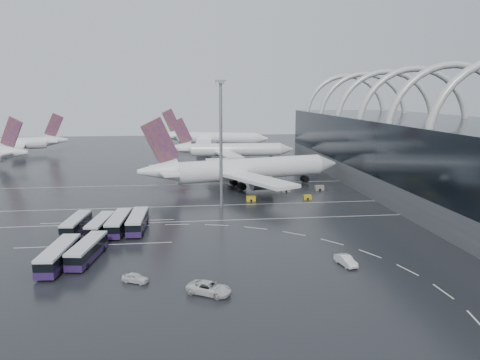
{
  "coord_description": "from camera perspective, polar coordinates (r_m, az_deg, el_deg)",
  "views": [
    {
      "loc": [
        -7.45,
        -99.85,
        27.13
      ],
      "look_at": [
        5.57,
        7.79,
        7.0
      ],
      "focal_mm": 35.0,
      "sensor_mm": 36.0,
      "label": 1
    }
  ],
  "objects": [
    {
      "name": "bus_bay_line_north",
      "position": [
        104.78,
        -15.8,
        -4.89
      ],
      "size": [
        28.0,
        0.25,
        0.01
      ],
      "primitive_type": "cube",
      "color": "silver",
      "rests_on": "ground"
    },
    {
      "name": "airliner_gate_c",
      "position": [
        235.72,
        -3.52,
        5.09
      ],
      "size": [
        54.63,
        49.66,
        19.71
      ],
      "rotation": [
        0.0,
        0.0,
        -0.27
      ],
      "color": "white",
      "rests_on": "ground"
    },
    {
      "name": "airliner_main",
      "position": [
        135.52,
        0.14,
        1.23
      ],
      "size": [
        61.29,
        53.0,
        21.03
      ],
      "rotation": [
        0.0,
        0.0,
        0.27
      ],
      "color": "white",
      "rests_on": "ground"
    },
    {
      "name": "van_curve_b",
      "position": [
        71.17,
        -12.64,
        -11.56
      ],
      "size": [
        4.35,
        3.28,
        1.38
      ],
      "primitive_type": "imported",
      "rotation": [
        0.0,
        0.0,
        1.1
      ],
      "color": "silver",
      "rests_on": "ground"
    },
    {
      "name": "airliner_gate_b",
      "position": [
        190.58,
        -1.32,
        3.67
      ],
      "size": [
        50.84,
        45.72,
        17.67
      ],
      "rotation": [
        0.0,
        0.0,
        -0.05
      ],
      "color": "white",
      "rests_on": "ground"
    },
    {
      "name": "bus_bay_line_south",
      "position": [
        89.67,
        -17.35,
        -7.59
      ],
      "size": [
        28.0,
        0.25,
        0.01
      ],
      "primitive_type": "cube",
      "color": "silver",
      "rests_on": "ground"
    },
    {
      "name": "ground",
      "position": [
        103.73,
        -2.55,
        -4.65
      ],
      "size": [
        420.0,
        420.0,
        0.0
      ],
      "primitive_type": "plane",
      "color": "black",
      "rests_on": "ground"
    },
    {
      "name": "gse_cart_belly_b",
      "position": [
        131.24,
        5.62,
        -1.19
      ],
      "size": [
        2.23,
        1.32,
        1.22
      ],
      "primitive_type": "cube",
      "color": "slate",
      "rests_on": "ground"
    },
    {
      "name": "lane_marking_mid",
      "position": [
        115.33,
        -3.0,
        -3.1
      ],
      "size": [
        120.0,
        0.25,
        0.01
      ],
      "primitive_type": "cube",
      "color": "silver",
      "rests_on": "ground"
    },
    {
      "name": "van_curve_c",
      "position": [
        77.8,
        12.78,
        -9.54
      ],
      "size": [
        2.71,
        5.11,
        1.6
      ],
      "primitive_type": "imported",
      "rotation": [
        0.0,
        0.0,
        0.22
      ],
      "color": "silver",
      "rests_on": "ground"
    },
    {
      "name": "gse_cart_belly_e",
      "position": [
        140.62,
        4.09,
        -0.38
      ],
      "size": [
        2.2,
        1.3,
        1.2
      ],
      "primitive_type": "cube",
      "color": "gold",
      "rests_on": "ground"
    },
    {
      "name": "bus_row_near_b",
      "position": [
        96.09,
        -16.65,
        -5.31
      ],
      "size": [
        4.19,
        12.52,
        3.02
      ],
      "rotation": [
        0.0,
        0.0,
        1.45
      ],
      "color": "#2A1441",
      "rests_on": "ground"
    },
    {
      "name": "terminal",
      "position": [
        139.11,
        22.94,
        2.97
      ],
      "size": [
        42.0,
        160.0,
        34.9
      ],
      "color": "#5D6063",
      "rests_on": "ground"
    },
    {
      "name": "bus_row_far_b",
      "position": [
        81.77,
        -18.13,
        -8.12
      ],
      "size": [
        4.77,
        13.05,
        3.14
      ],
      "rotation": [
        0.0,
        0.0,
        1.42
      ],
      "color": "#2A1441",
      "rests_on": "ground"
    },
    {
      "name": "lane_marking_near",
      "position": [
        101.81,
        -2.46,
        -4.94
      ],
      "size": [
        120.0,
        0.25,
        0.01
      ],
      "primitive_type": "cube",
      "color": "silver",
      "rests_on": "ground"
    },
    {
      "name": "gse_cart_belly_a",
      "position": [
        122.88,
        8.2,
        -2.08
      ],
      "size": [
        2.04,
        1.21,
        1.11
      ],
      "primitive_type": "cube",
      "color": "gold",
      "rests_on": "ground"
    },
    {
      "name": "bus_row_near_c",
      "position": [
        96.31,
        -14.56,
        -5.09
      ],
      "size": [
        3.85,
        13.29,
        3.23
      ],
      "rotation": [
        0.0,
        0.0,
        1.5
      ],
      "color": "#2A1441",
      "rests_on": "ground"
    },
    {
      "name": "bus_row_far_a",
      "position": [
        80.52,
        -21.22,
        -8.54
      ],
      "size": [
        4.18,
        13.67,
        3.31
      ],
      "rotation": [
        0.0,
        0.0,
        1.49
      ],
      "color": "#2A1441",
      "rests_on": "ground"
    },
    {
      "name": "bus_row_near_d",
      "position": [
        96.56,
        -12.37,
        -4.95
      ],
      "size": [
        3.54,
        13.28,
        3.24
      ],
      "rotation": [
        0.0,
        0.0,
        1.53
      ],
      "color": "#2A1441",
      "rests_on": "ground"
    },
    {
      "name": "van_curve_a",
      "position": [
        65.85,
        -3.78,
        -13.01
      ],
      "size": [
        6.82,
        5.59,
        1.73
      ],
      "primitive_type": "imported",
      "rotation": [
        0.0,
        0.0,
        1.05
      ],
      "color": "silver",
      "rests_on": "ground"
    },
    {
      "name": "gse_cart_belly_d",
      "position": [
        134.79,
        9.64,
        -0.95
      ],
      "size": [
        2.52,
        1.49,
        1.38
      ],
      "primitive_type": "cube",
      "color": "slate",
      "rests_on": "ground"
    },
    {
      "name": "bus_row_near_a",
      "position": [
        98.34,
        -19.31,
        -5.09
      ],
      "size": [
        3.9,
        12.58,
        3.05
      ],
      "rotation": [
        0.0,
        0.0,
        1.48
      ],
      "color": "#2A1441",
      "rests_on": "ground"
    },
    {
      "name": "gse_cart_belly_c",
      "position": [
        119.64,
        1.33,
        -2.28
      ],
      "size": [
        2.31,
        1.36,
        1.26
      ],
      "primitive_type": "cube",
      "color": "gold",
      "rests_on": "ground"
    },
    {
      "name": "floodlight_mast",
      "position": [
        110.5,
        -2.35,
        6.29
      ],
      "size": [
        2.32,
        2.32,
        30.22
      ],
      "color": "gray",
      "rests_on": "ground"
    },
    {
      "name": "jet_remote_far",
      "position": [
        234.46,
        -25.17,
        4.04
      ],
      "size": [
        41.91,
        33.99,
        18.37
      ],
      "rotation": [
        0.0,
        0.0,
        3.4
      ],
      "color": "white",
      "rests_on": "ground"
    },
    {
      "name": "lane_marking_far",
      "position": [
        142.65,
        -3.78,
        -0.47
      ],
      "size": [
        120.0,
        0.25,
        0.01
      ],
      "primitive_type": "cube",
      "color": "silver",
      "rests_on": "ground"
    }
  ]
}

